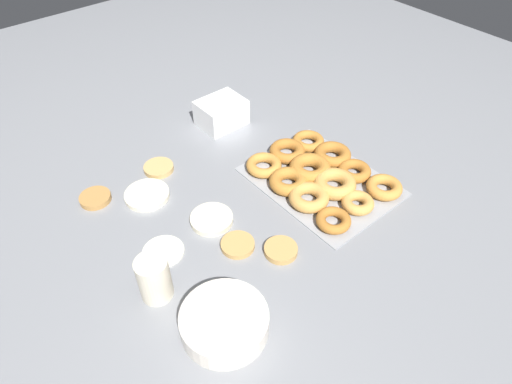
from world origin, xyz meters
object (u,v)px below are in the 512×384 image
Objects in this scene: pancake_4 at (281,250)px; container_stack at (221,113)px; pancake_1 at (163,251)px; pancake_0 at (147,195)px; pancake_2 at (238,245)px; batter_bowl at (224,322)px; pancake_3 at (212,219)px; pancake_6 at (95,198)px; pancake_5 at (159,168)px; donut_tray at (319,175)px; paper_cup at (154,278)px.

pancake_4 is 0.56m from container_stack.
pancake_1 is 0.71× the size of container_stack.
pancake_0 is 1.48× the size of pancake_4.
container_stack is at bearing -22.40° from pancake_4.
batter_bowl is at bearing 134.82° from pancake_2.
pancake_2 is 1.02× the size of pancake_4.
pancake_2 is at bearing 179.59° from pancake_3.
container_stack reaches higher than pancake_2.
pancake_4 and pancake_6 have the same top height.
pancake_2 is 0.37m from pancake_5.
donut_tray is 0.52m from batter_bowl.
pancake_2 is 0.41m from pancake_6.
container_stack is 0.66m from paper_cup.
pancake_1 is 0.28m from pancake_4.
container_stack is at bearing -36.39° from batter_bowl.
paper_cup reaches higher than pancake_3.
pancake_4 is 0.95× the size of pancake_5.
pancake_6 is at bearing 55.34° from pancake_0.
pancake_4 is (-0.18, -0.21, 0.00)m from pancake_1.
pancake_3 is at bearing -156.63° from pancake_0.
batter_bowl is (-0.26, 0.01, 0.02)m from pancake_1.
container_stack is (0.15, -0.36, 0.03)m from pancake_0.
batter_bowl reaches higher than pancake_0.
pancake_3 is 0.43m from container_stack.
batter_bowl is at bearing 143.61° from container_stack.
pancake_0 is 1.19× the size of pancake_1.
donut_tray is at bearing -82.41° from pancake_2.
pancake_2 is 0.21× the size of donut_tray.
pancake_1 is 0.18m from pancake_2.
paper_cup reaches higher than batter_bowl.
pancake_5 is 0.45m from donut_tray.
pancake_3 is 0.60× the size of batter_bowl.
pancake_4 is (-0.08, -0.07, 0.00)m from pancake_2.
pancake_3 and pancake_6 have the same top height.
pancake_3 is 1.32× the size of pancake_6.
pancake_6 is (0.27, 0.04, 0.00)m from pancake_1.
pancake_3 is at bearing 139.72° from container_stack.
pancake_4 is 0.52m from pancake_6.
pancake_5 is at bearing -29.26° from pancake_1.
container_stack is (0.52, -0.21, 0.03)m from pancake_4.
container_stack reaches higher than donut_tray.
batter_bowl is 1.68× the size of paper_cup.
container_stack is at bearing -67.84° from pancake_0.
pancake_1 is 0.31m from pancake_5.
pancake_0 is 1.45× the size of pancake_2.
pancake_1 is at bearing 82.90° from donut_tray.
pancake_4 is at bearing -130.03° from pancake_1.
pancake_0 is at bearing 132.96° from pancake_5.
pancake_1 is 0.13m from paper_cup.
batter_bowl is (-0.52, -0.03, 0.02)m from pancake_6.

